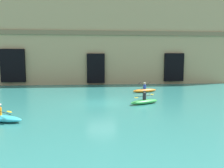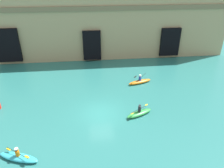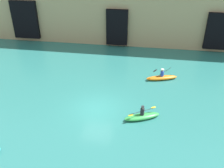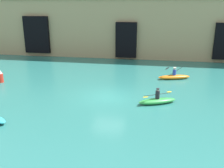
{
  "view_description": "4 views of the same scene",
  "coord_description": "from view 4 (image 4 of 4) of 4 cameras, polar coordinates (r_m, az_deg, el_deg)",
  "views": [
    {
      "loc": [
        -0.63,
        -19.13,
        3.91
      ],
      "look_at": [
        1.13,
        2.33,
        1.42
      ],
      "focal_mm": 35.0,
      "sensor_mm": 36.0,
      "label": 1
    },
    {
      "loc": [
        -0.9,
        -17.84,
        12.83
      ],
      "look_at": [
        1.37,
        2.4,
        1.93
      ],
      "focal_mm": 35.0,
      "sensor_mm": 36.0,
      "label": 2
    },
    {
      "loc": [
        3.9,
        -16.17,
        11.88
      ],
      "look_at": [
        0.85,
        2.5,
        0.97
      ],
      "focal_mm": 40.0,
      "sensor_mm": 36.0,
      "label": 3
    },
    {
      "loc": [
        3.42,
        -17.71,
        6.81
      ],
      "look_at": [
        0.15,
        0.74,
        0.82
      ],
      "focal_mm": 40.0,
      "sensor_mm": 36.0,
      "label": 4
    }
  ],
  "objects": [
    {
      "name": "kayak_orange",
      "position": [
        24.49,
        13.99,
        1.66
      ],
      "size": [
        3.16,
        1.61,
        1.25
      ],
      "rotation": [
        0.0,
        0.0,
        3.45
      ],
      "color": "orange",
      "rests_on": "ground"
    },
    {
      "name": "ground_plane",
      "position": [
        19.29,
        -0.81,
        -2.95
      ],
      "size": [
        120.0,
        120.0,
        0.0
      ],
      "primitive_type": "plane",
      "color": "#28706B"
    },
    {
      "name": "cliff_bluff",
      "position": [
        34.77,
        4.52,
        18.49
      ],
      "size": [
        41.67,
        6.04,
        14.68
      ],
      "color": "tan",
      "rests_on": "ground"
    },
    {
      "name": "marker_buoy",
      "position": [
        24.88,
        -24.18,
        1.61
      ],
      "size": [
        0.49,
        0.49,
        1.22
      ],
      "color": "red",
      "rests_on": "ground"
    },
    {
      "name": "kayak_green",
      "position": [
        18.21,
        10.29,
        -3.73
      ],
      "size": [
        2.88,
        1.85,
        1.15
      ],
      "rotation": [
        0.0,
        0.0,
        0.42
      ],
      "color": "green",
      "rests_on": "ground"
    }
  ]
}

